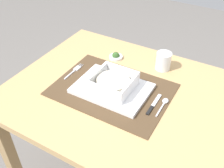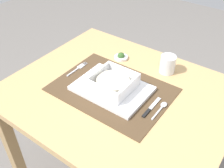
{
  "view_description": "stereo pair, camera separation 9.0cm",
  "coord_description": "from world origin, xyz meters",
  "views": [
    {
      "loc": [
        0.39,
        -0.75,
        1.46
      ],
      "look_at": [
        -0.03,
        -0.01,
        0.78
      ],
      "focal_mm": 41.97,
      "sensor_mm": 36.0,
      "label": 1
    },
    {
      "loc": [
        0.47,
        -0.7,
        1.46
      ],
      "look_at": [
        -0.03,
        -0.01,
        0.78
      ],
      "focal_mm": 41.97,
      "sensor_mm": 36.0,
      "label": 2
    }
  ],
  "objects": [
    {
      "name": "serving_plate",
      "position": [
        -0.03,
        -0.02,
        0.76
      ],
      "size": [
        0.3,
        0.22,
        0.02
      ],
      "primitive_type": "cube",
      "color": "white",
      "rests_on": "placemat"
    },
    {
      "name": "spoon",
      "position": [
        0.19,
        0.01,
        0.76
      ],
      "size": [
        0.02,
        0.11,
        0.01
      ],
      "rotation": [
        0.0,
        0.0,
        0.05
      ],
      "color": "silver",
      "rests_on": "placemat"
    },
    {
      "name": "butter_knife",
      "position": [
        0.16,
        -0.02,
        0.76
      ],
      "size": [
        0.01,
        0.13,
        0.01
      ],
      "rotation": [
        0.0,
        0.0,
        0.04
      ],
      "color": "black",
      "rests_on": "placemat"
    },
    {
      "name": "drinking_glass",
      "position": [
        0.1,
        0.24,
        0.79
      ],
      "size": [
        0.07,
        0.07,
        0.08
      ],
      "color": "white",
      "rests_on": "dining_table"
    },
    {
      "name": "fork",
      "position": [
        -0.24,
        0.02,
        0.76
      ],
      "size": [
        0.02,
        0.13,
        0.0
      ],
      "rotation": [
        0.0,
        0.0,
        -0.02
      ],
      "color": "silver",
      "rests_on": "placemat"
    },
    {
      "name": "porridge_bowl",
      "position": [
        -0.02,
        -0.02,
        0.79
      ],
      "size": [
        0.16,
        0.16,
        0.06
      ],
      "color": "white",
      "rests_on": "serving_plate"
    },
    {
      "name": "condiment_saucer",
      "position": [
        -0.13,
        0.21,
        0.76
      ],
      "size": [
        0.07,
        0.07,
        0.04
      ],
      "color": "white",
      "rests_on": "dining_table"
    },
    {
      "name": "dining_table",
      "position": [
        0.0,
        0.0,
        0.64
      ],
      "size": [
        0.92,
        0.76,
        0.75
      ],
      "color": "tan",
      "rests_on": "ground"
    },
    {
      "name": "placemat",
      "position": [
        -0.03,
        -0.01,
        0.75
      ],
      "size": [
        0.48,
        0.35,
        0.0
      ],
      "primitive_type": "cube",
      "color": "#4C3823",
      "rests_on": "dining_table"
    }
  ]
}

